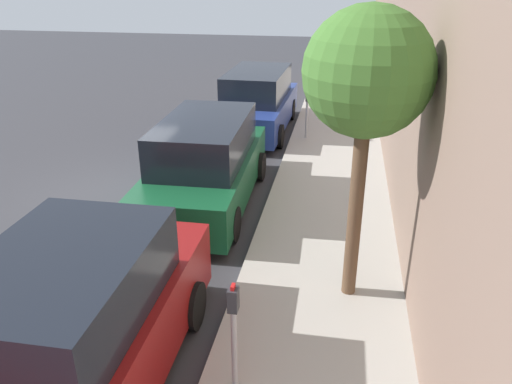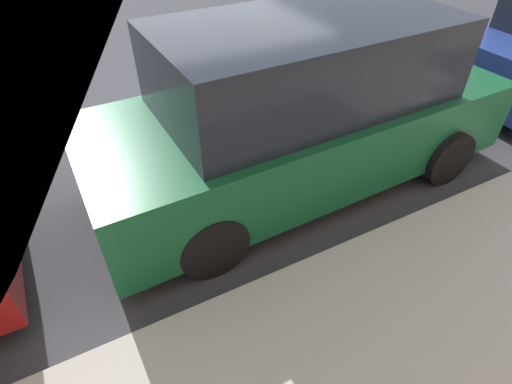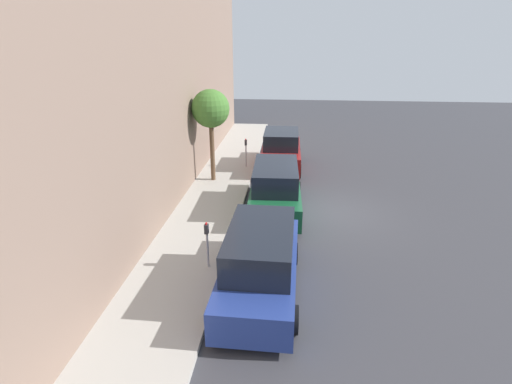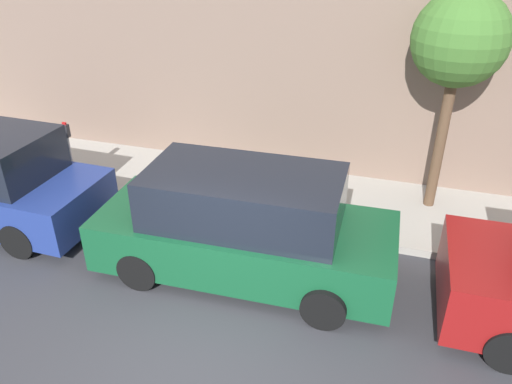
{
  "view_description": "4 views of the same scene",
  "coord_description": "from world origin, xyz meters",
  "px_view_note": "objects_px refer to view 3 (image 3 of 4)",
  "views": [
    {
      "loc": [
        4.98,
        -9.54,
        4.71
      ],
      "look_at": [
        3.52,
        -1.39,
        1.0
      ],
      "focal_mm": 35.0,
      "sensor_mm": 36.0,
      "label": 1
    },
    {
      "loc": [
        5.51,
        -2.3,
        3.06
      ],
      "look_at": [
        3.31,
        -1.14,
        1.0
      ],
      "focal_mm": 28.0,
      "sensor_mm": 36.0,
      "label": 2
    },
    {
      "loc": [
        1.62,
        14.66,
        6.5
      ],
      "look_at": [
        2.89,
        0.65,
        1.0
      ],
      "focal_mm": 28.0,
      "sensor_mm": 36.0,
      "label": 3
    },
    {
      "loc": [
        -4.34,
        -2.17,
        5.37
      ],
      "look_at": [
        3.22,
        0.16,
        1.0
      ],
      "focal_mm": 35.0,
      "sensor_mm": 36.0,
      "label": 4
    }
  ],
  "objects_px": {
    "parked_suv_nearest": "(281,151)",
    "parked_minivan_third": "(260,262)",
    "parking_meter_near": "(246,150)",
    "street_tree": "(211,110)",
    "parking_meter_far": "(207,240)",
    "parked_minivan_second": "(275,189)"
  },
  "relations": [
    {
      "from": "parking_meter_near",
      "to": "parking_meter_far",
      "type": "distance_m",
      "value": 9.82
    },
    {
      "from": "parking_meter_near",
      "to": "street_tree",
      "type": "relative_size",
      "value": 0.35
    },
    {
      "from": "parked_minivan_second",
      "to": "parking_meter_near",
      "type": "bearing_deg",
      "value": -71.31
    },
    {
      "from": "parking_meter_near",
      "to": "parked_minivan_second",
      "type": "bearing_deg",
      "value": 108.69
    },
    {
      "from": "parked_minivan_second",
      "to": "parking_meter_near",
      "type": "xyz_separation_m",
      "value": [
        1.77,
        -5.22,
        0.13
      ]
    },
    {
      "from": "street_tree",
      "to": "parking_meter_near",
      "type": "bearing_deg",
      "value": -120.49
    },
    {
      "from": "parked_suv_nearest",
      "to": "parking_meter_near",
      "type": "relative_size",
      "value": 3.29
    },
    {
      "from": "parked_minivan_third",
      "to": "street_tree",
      "type": "distance_m",
      "value": 9.33
    },
    {
      "from": "parked_minivan_second",
      "to": "parked_minivan_third",
      "type": "bearing_deg",
      "value": 88.47
    },
    {
      "from": "parked_suv_nearest",
      "to": "street_tree",
      "type": "bearing_deg",
      "value": 39.02
    },
    {
      "from": "parking_meter_near",
      "to": "street_tree",
      "type": "xyz_separation_m",
      "value": [
        1.31,
        2.22,
        2.41
      ]
    },
    {
      "from": "parked_suv_nearest",
      "to": "street_tree",
      "type": "relative_size",
      "value": 1.15
    },
    {
      "from": "parked_minivan_third",
      "to": "street_tree",
      "type": "bearing_deg",
      "value": -70.99
    },
    {
      "from": "street_tree",
      "to": "parking_meter_far",
      "type": "bearing_deg",
      "value": 99.76
    },
    {
      "from": "parking_meter_far",
      "to": "street_tree",
      "type": "bearing_deg",
      "value": -80.24
    },
    {
      "from": "parked_minivan_third",
      "to": "parking_meter_far",
      "type": "height_order",
      "value": "parked_minivan_third"
    },
    {
      "from": "parked_minivan_second",
      "to": "parking_meter_near",
      "type": "relative_size",
      "value": 3.39
    },
    {
      "from": "parked_suv_nearest",
      "to": "parked_minivan_third",
      "type": "height_order",
      "value": "parked_suv_nearest"
    },
    {
      "from": "parked_minivan_third",
      "to": "parking_meter_near",
      "type": "distance_m",
      "value": 10.83
    },
    {
      "from": "parked_suv_nearest",
      "to": "parking_meter_far",
      "type": "distance_m",
      "value": 10.28
    },
    {
      "from": "parking_meter_far",
      "to": "street_tree",
      "type": "distance_m",
      "value": 8.08
    },
    {
      "from": "parked_minivan_second",
      "to": "street_tree",
      "type": "bearing_deg",
      "value": -44.35
    }
  ]
}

